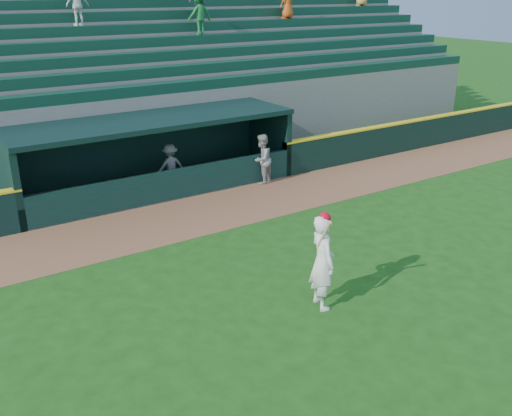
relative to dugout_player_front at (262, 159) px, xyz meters
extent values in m
plane|color=#194812|center=(-3.37, -6.33, -0.87)|extent=(120.00, 120.00, 0.00)
cube|color=brown|center=(-3.37, -1.43, -0.86)|extent=(40.00, 3.00, 0.01)
cube|color=black|center=(8.88, 0.22, -0.27)|extent=(15.50, 0.30, 1.20)
cube|color=yellow|center=(8.88, 0.22, 0.36)|extent=(15.50, 0.32, 0.06)
imported|color=#989893|center=(0.00, 0.00, 0.00)|extent=(1.06, 0.99, 1.74)
imported|color=gray|center=(-2.82, 1.37, -0.12)|extent=(0.98, 0.58, 1.50)
cube|color=slate|center=(-3.37, 1.37, -0.85)|extent=(9.00, 2.60, 0.04)
cube|color=black|center=(-7.97, 1.37, 0.28)|extent=(0.20, 2.60, 2.30)
cube|color=black|center=(1.23, 1.37, 0.28)|extent=(0.20, 2.60, 2.30)
cube|color=black|center=(-3.37, 2.67, 0.28)|extent=(9.40, 0.20, 2.30)
cube|color=black|center=(-3.37, 1.37, 1.51)|extent=(9.40, 2.80, 0.16)
cube|color=black|center=(-3.37, 0.15, -0.37)|extent=(9.00, 0.16, 1.00)
cube|color=brown|center=(-3.37, 2.17, -0.62)|extent=(8.40, 0.45, 0.10)
cube|color=slate|center=(-3.37, 3.20, 0.59)|extent=(34.00, 0.85, 2.91)
cube|color=#0F3828|center=(-3.37, 3.08, 2.22)|extent=(34.00, 0.60, 0.36)
cube|color=slate|center=(-3.37, 4.05, 0.81)|extent=(34.00, 0.85, 3.36)
cube|color=#0F3828|center=(-3.37, 3.93, 2.67)|extent=(34.00, 0.60, 0.36)
cube|color=slate|center=(-3.37, 4.90, 1.04)|extent=(34.00, 0.85, 3.81)
cube|color=#0F3828|center=(-3.37, 4.78, 3.12)|extent=(34.00, 0.60, 0.36)
cube|color=slate|center=(-3.37, 5.75, 1.26)|extent=(34.00, 0.85, 4.26)
cube|color=#0F3828|center=(-3.37, 5.63, 3.57)|extent=(34.00, 0.60, 0.36)
cube|color=slate|center=(-3.37, 6.60, 1.49)|extent=(34.00, 0.85, 4.71)
cube|color=#0F3828|center=(-3.37, 6.48, 4.02)|extent=(34.00, 0.60, 0.36)
cube|color=slate|center=(-3.37, 7.45, 1.71)|extent=(34.00, 0.85, 5.16)
cube|color=#0F3828|center=(-3.37, 7.33, 4.47)|extent=(34.00, 0.60, 0.36)
cube|color=slate|center=(-3.37, 8.30, 1.94)|extent=(34.00, 0.85, 5.61)
cube|color=#0F3828|center=(-3.37, 8.18, 4.92)|extent=(34.00, 0.60, 0.36)
cube|color=slate|center=(-3.37, 8.87, 1.94)|extent=(34.50, 0.30, 5.61)
imported|color=#CA4F16|center=(5.77, 6.50, 4.99)|extent=(0.87, 0.67, 1.58)
imported|color=white|center=(-3.84, 6.50, 4.93)|extent=(0.88, 0.42, 1.45)
imported|color=#176A2D|center=(0.77, 5.65, 4.55)|extent=(1.06, 0.64, 1.60)
imported|color=#825897|center=(1.26, 6.50, 5.02)|extent=(0.98, 0.46, 1.63)
imported|color=white|center=(-3.57, -7.55, 0.18)|extent=(0.67, 0.86, 2.10)
sphere|color=red|center=(-3.57, -7.55, 1.16)|extent=(0.27, 0.27, 0.27)
cylinder|color=#CCB783|center=(-3.75, -7.77, 0.93)|extent=(0.19, 0.52, 0.76)
camera|label=1|loc=(-10.63, -15.71, 5.53)|focal=40.00mm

